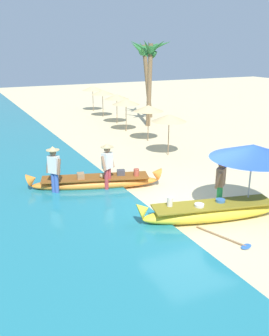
{
  "coord_description": "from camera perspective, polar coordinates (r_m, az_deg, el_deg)",
  "views": [
    {
      "loc": [
        -6.35,
        -8.9,
        4.85
      ],
      "look_at": [
        -0.97,
        1.97,
        0.9
      ],
      "focal_mm": 40.18,
      "sensor_mm": 36.0,
      "label": 1
    }
  ],
  "objects": [
    {
      "name": "boat_orange_midground",
      "position": [
        13.4,
        -5.91,
        -2.11
      ],
      "size": [
        4.68,
        2.11,
        0.74
      ],
      "color": "orange",
      "rests_on": "ground"
    },
    {
      "name": "parasol_row_0",
      "position": [
        17.22,
        5.27,
        7.58
      ],
      "size": [
        1.6,
        1.6,
        1.91
      ],
      "color": "#8E6B47",
      "rests_on": "ground"
    },
    {
      "name": "parasol_row_3",
      "position": [
        24.57,
        -2.71,
        10.75
      ],
      "size": [
        1.6,
        1.6,
        1.91
      ],
      "color": "#8E6B47",
      "rests_on": "ground"
    },
    {
      "name": "person_tourist_customer",
      "position": [
        11.54,
        12.89,
        -2.27
      ],
      "size": [
        0.55,
        0.49,
        1.65
      ],
      "color": "green",
      "rests_on": "ground"
    },
    {
      "name": "person_vendor_assistant",
      "position": [
        12.81,
        -12.13,
        0.09
      ],
      "size": [
        0.49,
        0.56,
        1.72
      ],
      "color": "#3D5BA8",
      "rests_on": "ground"
    },
    {
      "name": "ground_plane",
      "position": [
        11.96,
        8.42,
        -6.09
      ],
      "size": [
        80.0,
        80.0,
        0.0
      ],
      "primitive_type": "plane",
      "color": "beige"
    },
    {
      "name": "palm_tree_tall_inland",
      "position": [
        26.43,
        1.56,
        16.59
      ],
      "size": [
        2.31,
        2.4,
        5.26
      ],
      "color": "brown",
      "rests_on": "ground"
    },
    {
      "name": "boat_yellow_foreground",
      "position": [
        11.18,
        11.78,
        -6.45
      ],
      "size": [
        4.53,
        1.73,
        0.81
      ],
      "color": "yellow",
      "rests_on": "ground"
    },
    {
      "name": "patio_umbrella_large",
      "position": [
        11.37,
        17.5,
        2.38
      ],
      "size": [
        2.48,
        2.48,
        2.16
      ],
      "color": "#B7B7BC",
      "rests_on": "ground"
    },
    {
      "name": "parasol_row_1",
      "position": [
        19.87,
        2.11,
        9.04
      ],
      "size": [
        1.6,
        1.6,
        1.91
      ],
      "color": "#8E6B47",
      "rests_on": "ground"
    },
    {
      "name": "palm_tree_leaning_seaward",
      "position": [
        23.72,
        2.43,
        16.45
      ],
      "size": [
        2.55,
        2.54,
        5.33
      ],
      "color": "brown",
      "rests_on": "ground"
    },
    {
      "name": "person_vendor_hatted",
      "position": [
        12.9,
        -4.13,
        0.63
      ],
      "size": [
        0.58,
        0.45,
        1.73
      ],
      "color": "#B2383D",
      "rests_on": "ground"
    },
    {
      "name": "parasol_row_5",
      "position": [
        29.74,
        -6.37,
        11.93
      ],
      "size": [
        1.6,
        1.6,
        1.91
      ],
      "color": "#8E6B47",
      "rests_on": "ground"
    },
    {
      "name": "paddle",
      "position": [
        10.29,
        14.18,
        -10.5
      ],
      "size": [
        0.71,
        1.61,
        0.05
      ],
      "color": "#8E6B47",
      "rests_on": "ground"
    },
    {
      "name": "parasol_row_2",
      "position": [
        22.23,
        -1.3,
        10.0
      ],
      "size": [
        1.6,
        1.6,
        1.91
      ],
      "color": "#8E6B47",
      "rests_on": "ground"
    },
    {
      "name": "parasol_row_4",
      "position": [
        27.05,
        -4.87,
        11.38
      ],
      "size": [
        1.6,
        1.6,
        1.91
      ],
      "color": "#8E6B47",
      "rests_on": "ground"
    }
  ]
}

